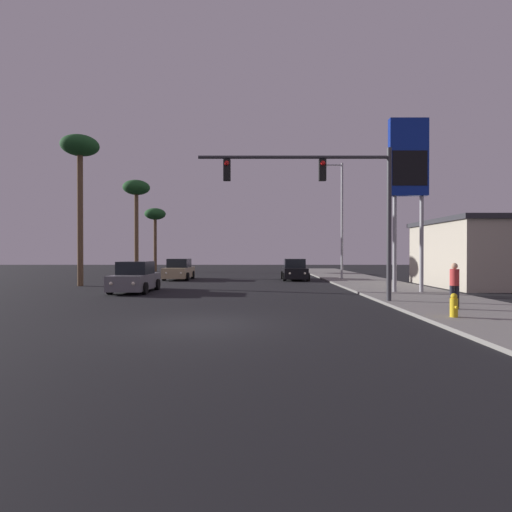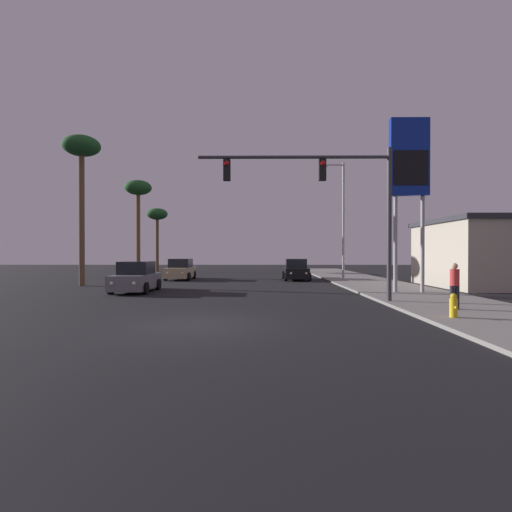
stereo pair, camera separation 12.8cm
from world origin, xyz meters
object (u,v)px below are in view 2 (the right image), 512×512
(gas_station_sign, at_px, (409,167))
(palm_tree_far, at_px, (157,217))
(pedestrian_on_sidewalk, at_px, (455,284))
(palm_tree_near, at_px, (81,155))
(car_tan, at_px, (180,270))
(car_black, at_px, (296,270))
(traffic_light_mast, at_px, (333,191))
(street_lamp, at_px, (342,215))
(fire_hydrant, at_px, (454,306))
(palm_tree_mid, at_px, (138,193))
(car_grey, at_px, (136,278))

(gas_station_sign, xyz_separation_m, palm_tree_far, (-19.53, 25.21, -0.31))
(gas_station_sign, height_order, palm_tree_far, gas_station_sign)
(pedestrian_on_sidewalk, bearing_deg, palm_tree_near, 148.42)
(car_tan, bearing_deg, pedestrian_on_sidewalk, 128.93)
(car_black, bearing_deg, traffic_light_mast, 92.03)
(car_black, height_order, traffic_light_mast, traffic_light_mast)
(traffic_light_mast, height_order, pedestrian_on_sidewalk, traffic_light_mast)
(traffic_light_mast, distance_m, street_lamp, 14.38)
(fire_hydrant, xyz_separation_m, palm_tree_near, (-17.71, 13.30, 8.03))
(car_black, distance_m, fire_hydrant, 19.42)
(fire_hydrant, bearing_deg, palm_tree_far, 118.25)
(traffic_light_mast, bearing_deg, street_lamp, 76.81)
(fire_hydrant, distance_m, palm_tree_mid, 29.73)
(traffic_light_mast, xyz_separation_m, street_lamp, (3.28, 14.00, 0.34))
(car_grey, height_order, gas_station_sign, gas_station_sign)
(car_tan, distance_m, palm_tree_far, 15.79)
(gas_station_sign, relative_size, palm_tree_near, 0.92)
(car_grey, height_order, fire_hydrant, car_grey)
(car_black, height_order, street_lamp, street_lamp)
(traffic_light_mast, height_order, fire_hydrant, traffic_light_mast)
(car_grey, distance_m, car_tan, 10.18)
(gas_station_sign, distance_m, fire_hydrant, 10.29)
(palm_tree_mid, bearing_deg, palm_tree_near, -93.75)
(traffic_light_mast, bearing_deg, gas_station_sign, 39.08)
(pedestrian_on_sidewalk, xyz_separation_m, palm_tree_far, (-18.83, 31.46, 5.27))
(car_tan, relative_size, palm_tree_near, 0.44)
(car_black, distance_m, pedestrian_on_sidewalk, 17.80)
(gas_station_sign, relative_size, palm_tree_far, 1.23)
(fire_hydrant, xyz_separation_m, palm_tree_mid, (-17.06, 23.30, 7.08))
(gas_station_sign, relative_size, fire_hydrant, 11.84)
(pedestrian_on_sidewalk, xyz_separation_m, palm_tree_mid, (-17.99, 21.46, 6.53))
(traffic_light_mast, bearing_deg, palm_tree_near, 148.57)
(gas_station_sign, xyz_separation_m, fire_hydrant, (-1.64, -8.10, -6.13))
(pedestrian_on_sidewalk, relative_size, palm_tree_near, 0.17)
(palm_tree_far, bearing_deg, car_tan, -68.57)
(pedestrian_on_sidewalk, distance_m, palm_tree_near, 23.13)
(gas_station_sign, xyz_separation_m, palm_tree_near, (-19.35, 5.21, 1.90))
(palm_tree_near, height_order, palm_tree_mid, palm_tree_near)
(palm_tree_mid, bearing_deg, car_black, -16.69)
(traffic_light_mast, relative_size, street_lamp, 0.91)
(street_lamp, relative_size, pedestrian_on_sidewalk, 5.39)
(fire_hydrant, distance_m, palm_tree_far, 38.25)
(car_black, height_order, palm_tree_far, palm_tree_far)
(palm_tree_near, distance_m, palm_tree_far, 20.12)
(street_lamp, height_order, fire_hydrant, street_lamp)
(gas_station_sign, distance_m, palm_tree_near, 20.13)
(gas_station_sign, distance_m, palm_tree_far, 31.89)
(fire_hydrant, bearing_deg, palm_tree_mid, 126.20)
(car_tan, xyz_separation_m, traffic_light_mast, (9.48, -15.21, 4.01))
(pedestrian_on_sidewalk, bearing_deg, traffic_light_mast, 147.85)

